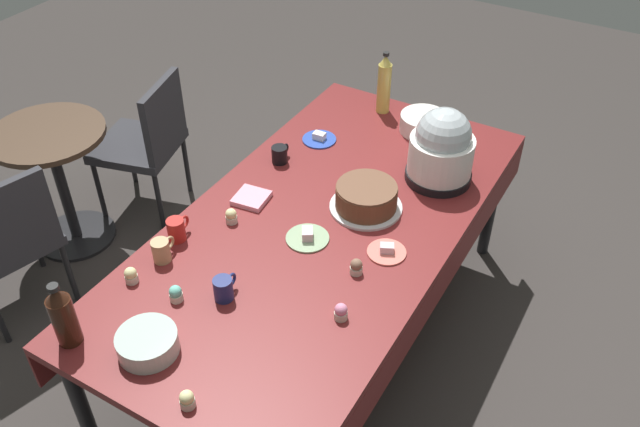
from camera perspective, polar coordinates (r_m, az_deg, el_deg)
The scene contains 25 objects.
ground at distance 3.38m, azimuth 0.00°, elevation -10.56°, with size 9.00×9.00×0.00m, color #383330.
potluck_table at distance 2.89m, azimuth 0.00°, elevation -1.72°, with size 2.20×1.10×0.75m.
frosted_layer_cake at distance 2.90m, azimuth 3.94°, elevation 1.34°, with size 0.32×0.32×0.12m.
slow_cooker at distance 3.05m, azimuth 10.25°, elevation 5.41°, with size 0.30×0.30×0.36m.
glass_salad_bowl at distance 2.41m, azimuth -14.38°, elevation -10.58°, with size 0.21×0.21×0.08m, color #B2C6BC.
ceramic_snack_bowl at distance 3.45m, azimuth 8.75°, elevation 7.57°, with size 0.24×0.24×0.09m, color silver.
dessert_plate_sage at distance 2.76m, azimuth -1.07°, elevation -1.99°, with size 0.18×0.18×0.05m.
dessert_plate_coral at distance 2.71m, azimuth 5.66°, elevation -3.18°, with size 0.16×0.16×0.04m.
dessert_plate_cobalt at distance 3.36m, azimuth -0.06°, elevation 6.37°, with size 0.17×0.17×0.04m.
cupcake_lemon at distance 2.67m, azimuth -15.71°, elevation -5.06°, with size 0.05×0.05×0.07m.
cupcake_mint at distance 2.60m, azimuth 3.09°, elevation -4.53°, with size 0.05×0.05×0.07m.
cupcake_rose at distance 2.44m, azimuth 1.78°, elevation -8.32°, with size 0.05×0.05×0.07m.
cupcake_cocoa at distance 2.86m, azimuth -7.52°, elevation -0.22°, with size 0.05×0.05×0.07m.
cupcake_vanilla at distance 2.24m, azimuth -11.19°, elevation -15.18°, with size 0.05×0.05×0.07m.
cupcake_berry at distance 2.56m, azimuth -12.11°, elevation -6.65°, with size 0.05×0.05×0.07m.
soda_bottle_cola at distance 2.46m, azimuth -20.92°, elevation -8.10°, with size 0.08×0.08×0.27m.
soda_bottle_ginger_ale at distance 3.54m, azimuth 5.45°, elevation 10.83°, with size 0.07×0.07×0.33m.
coffee_mug_tan at distance 2.72m, azimuth -13.25°, elevation -3.04°, with size 0.11×0.07×0.09m.
coffee_mug_navy at distance 2.52m, azimuth -8.14°, elevation -6.29°, with size 0.11×0.07×0.09m.
coffee_mug_red at distance 2.80m, azimuth -12.03°, elevation -1.31°, with size 0.12×0.07×0.10m.
coffee_mug_black at distance 3.19m, azimuth -3.42°, elevation 5.03°, with size 0.11×0.07×0.08m.
paper_napkin_stack at distance 2.97m, azimuth -5.82°, elevation 1.31°, with size 0.14×0.14×0.02m, color pink.
maroon_chair_left at distance 3.50m, azimuth -25.03°, elevation -1.79°, with size 0.54×0.54×0.85m.
maroon_chair_right at distance 3.98m, azimuth -14.38°, elevation 6.22°, with size 0.54×0.54×0.85m.
round_cafe_table at distance 3.87m, azimuth -21.41°, elevation 3.71°, with size 0.60×0.60×0.72m.
Camera 1 is at (-1.88, -1.10, 2.58)m, focal length 37.82 mm.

